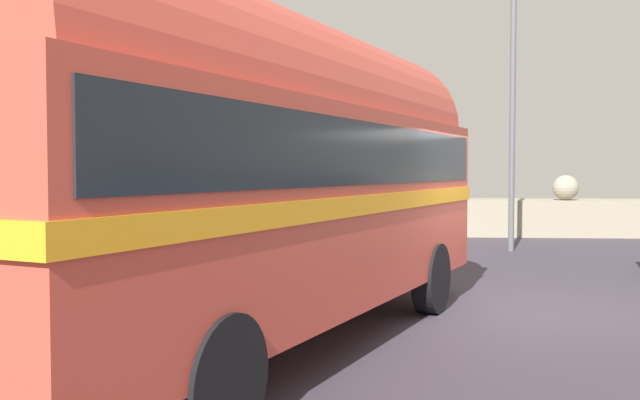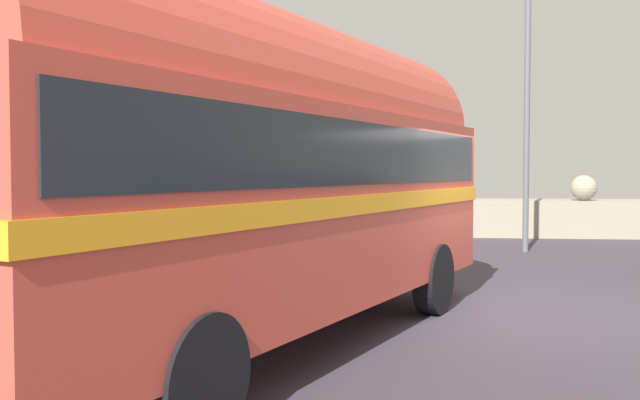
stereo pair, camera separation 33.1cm
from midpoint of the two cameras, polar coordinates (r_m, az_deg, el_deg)
name	(u,v)px [view 2 (the right image)]	position (r m, az deg, el deg)	size (l,w,h in m)	color
ground	(509,313)	(10.25, 15.89, -8.75)	(32.00, 26.00, 0.02)	#3A333E
breakwater	(440,214)	(21.79, 10.08, -1.10)	(31.36, 1.94, 2.38)	gray
vintage_coach	(262,164)	(7.80, -3.48, 2.94)	(5.40, 8.86, 3.70)	black
lamp_post	(524,84)	(17.86, 16.65, 8.95)	(0.76, 0.78, 7.26)	#5B5B60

